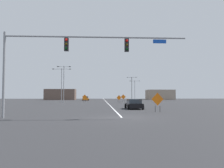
{
  "coord_description": "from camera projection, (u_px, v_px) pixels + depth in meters",
  "views": [
    {
      "loc": [
        -1.78,
        -18.33,
        1.8
      ],
      "look_at": [
        0.88,
        31.41,
        4.28
      ],
      "focal_mm": 36.44,
      "sensor_mm": 36.0,
      "label": 1
    }
  ],
  "objects": [
    {
      "name": "road_centre_stripe",
      "position": [
        105.0,
        101.0,
        75.49
      ],
      "size": [
        0.16,
        114.69,
        0.01
      ],
      "color": "white",
      "rests_on": "ground"
    },
    {
      "name": "street_lamp_near_left",
      "position": [
        62.0,
        82.0,
        53.86
      ],
      "size": [
        4.41,
        0.24,
        8.19
      ],
      "color": "gray",
      "rests_on": "ground"
    },
    {
      "name": "car_black_far",
      "position": [
        134.0,
        104.0,
        29.96
      ],
      "size": [
        2.09,
        4.33,
        1.32
      ],
      "color": "black",
      "rests_on": "ground"
    },
    {
      "name": "street_lamp_near_right",
      "position": [
        64.0,
        81.0,
        53.55
      ],
      "size": [
        3.25,
        0.24,
        8.73
      ],
      "color": "gray",
      "rests_on": "ground"
    },
    {
      "name": "traffic_signal_assembly",
      "position": [
        69.0,
        51.0,
        18.31
      ],
      "size": [
        14.77,
        0.44,
        6.87
      ],
      "color": "gray",
      "rests_on": "ground"
    },
    {
      "name": "ground",
      "position": [
        122.0,
        118.0,
        18.29
      ],
      "size": [
        206.45,
        206.45,
        0.0
      ],
      "primitive_type": "plane",
      "color": "#2D2D30"
    },
    {
      "name": "construction_sign_right_shoulder",
      "position": [
        119.0,
        98.0,
        50.31
      ],
      "size": [
        1.1,
        0.08,
        1.82
      ],
      "color": "orange",
      "rests_on": "ground"
    },
    {
      "name": "street_lamp_far_right",
      "position": [
        132.0,
        86.0,
        87.89
      ],
      "size": [
        3.92,
        0.24,
        8.9
      ],
      "color": "black",
      "rests_on": "ground"
    },
    {
      "name": "roadside_building_east",
      "position": [
        160.0,
        95.0,
        92.52
      ],
      "size": [
        10.62,
        7.3,
        4.03
      ],
      "color": "gray",
      "rests_on": "ground"
    },
    {
      "name": "construction_sign_left_shoulder",
      "position": [
        158.0,
        100.0,
        24.36
      ],
      "size": [
        1.37,
        0.24,
        2.07
      ],
      "color": "orange",
      "rests_on": "ground"
    },
    {
      "name": "construction_sign_median_near",
      "position": [
        85.0,
        97.0,
        57.26
      ],
      "size": [
        1.24,
        0.17,
        2.0
      ],
      "color": "orange",
      "rests_on": "ground"
    },
    {
      "name": "street_lamp_far_left",
      "position": [
        135.0,
        88.0,
        82.14
      ],
      "size": [
        3.74,
        0.24,
        7.14
      ],
      "color": "gray",
      "rests_on": "ground"
    },
    {
      "name": "car_orange_near",
      "position": [
        86.0,
        98.0,
        78.37
      ],
      "size": [
        2.16,
        4.43,
        1.46
      ],
      "color": "orange",
      "rests_on": "ground"
    },
    {
      "name": "construction_sign_left_lane",
      "position": [
        123.0,
        97.0,
        59.78
      ],
      "size": [
        1.27,
        0.28,
        2.03
      ],
      "color": "orange",
      "rests_on": "ground"
    },
    {
      "name": "roadside_building_west",
      "position": [
        61.0,
        94.0,
        89.32
      ],
      "size": [
        11.64,
        6.67,
        4.2
      ],
      "color": "brown",
      "rests_on": "ground"
    }
  ]
}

